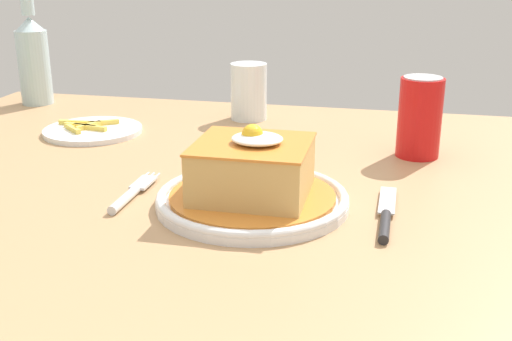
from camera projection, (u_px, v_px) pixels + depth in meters
dining_table at (292, 248)px, 0.89m from camera, size 1.42×0.94×0.72m
main_plate at (252, 199)px, 0.79m from camera, size 0.24×0.24×0.02m
sandwich_meal at (253, 172)px, 0.78m from camera, size 0.21×0.21×0.10m
fork at (131, 194)px, 0.82m from camera, size 0.02×0.14×0.01m
knife at (386, 219)px, 0.74m from camera, size 0.02×0.17×0.01m
soda_can at (420, 117)px, 0.97m from camera, size 0.07×0.07×0.12m
beer_bottle_clear at (33, 56)px, 1.30m from camera, size 0.06×0.06×0.27m
drinking_glass at (249, 95)px, 1.19m from camera, size 0.07×0.07×0.10m
side_plate_fries at (92, 130)px, 1.11m from camera, size 0.17×0.17×0.02m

